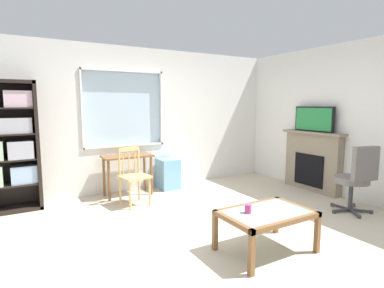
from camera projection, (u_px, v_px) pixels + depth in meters
name	position (u px, v px, depth m)	size (l,w,h in m)	color
ground	(210.00, 233.00, 3.81)	(6.49, 5.75, 0.02)	beige
wall_back_with_window	(142.00, 121.00, 5.70)	(5.49, 0.15, 2.58)	silver
wall_right	(354.00, 122.00, 5.03)	(0.12, 4.95, 2.58)	silver
bookshelf	(3.00, 145.00, 4.43)	(0.90, 0.38, 1.92)	black
desk_under_window	(127.00, 163.00, 5.28)	(0.84, 0.42, 0.71)	brown
wooden_chair	(133.00, 176.00, 4.82)	(0.49, 0.47, 0.90)	tan
plastic_drawer_unit	(168.00, 174.00, 5.76)	(0.35, 0.40, 0.56)	#72ADDB
fireplace	(312.00, 161.00, 5.61)	(0.26, 1.21, 1.08)	gray
tv	(314.00, 119.00, 5.50)	(0.06, 0.80, 0.45)	black
office_chair	(357.00, 176.00, 4.40)	(0.58, 0.60, 1.00)	slate
coffee_table	(266.00, 217.00, 3.28)	(0.96, 0.64, 0.45)	#8C9E99
sippy_cup	(248.00, 209.00, 3.21)	(0.07, 0.07, 0.09)	#DB3D84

